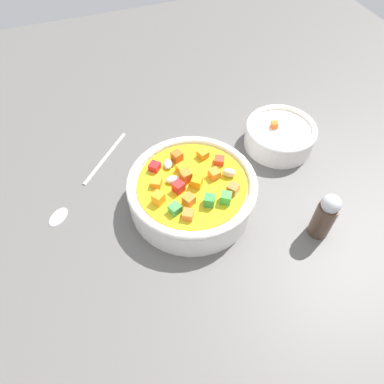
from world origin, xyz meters
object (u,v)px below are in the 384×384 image
object	(u,v)px
soup_bowl_main	(192,191)
pepper_shaker	(325,216)
spoon	(76,193)
side_bowl_small	(280,135)

from	to	relation	value
soup_bowl_main	pepper_shaker	world-z (taller)	pepper_shaker
spoon	pepper_shaker	xyz separation A→B (cm)	(-33.66, 20.22, 3.81)
spoon	soup_bowl_main	bearing A→B (deg)	108.00
spoon	side_bowl_small	world-z (taller)	side_bowl_small
spoon	side_bowl_small	bearing A→B (deg)	131.56
side_bowl_small	pepper_shaker	xyz separation A→B (cm)	(3.53, 19.02, 1.88)
side_bowl_small	pepper_shaker	world-z (taller)	pepper_shaker
soup_bowl_main	side_bowl_small	world-z (taller)	soup_bowl_main
soup_bowl_main	spoon	world-z (taller)	soup_bowl_main
spoon	pepper_shaker	size ratio (longest dim) A/B	2.06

